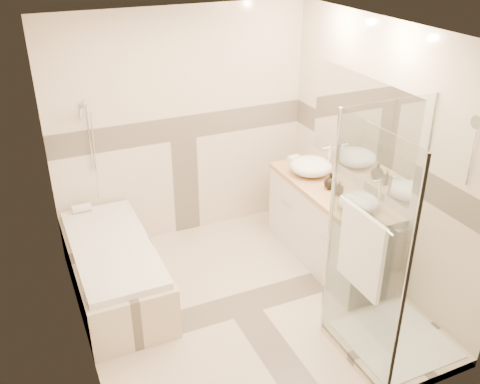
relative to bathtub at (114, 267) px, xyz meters
name	(u,v)px	position (x,y,z in m)	size (l,w,h in m)	color
room	(247,183)	(1.08, -0.64, 0.95)	(2.82, 3.02, 2.52)	beige
bathtub	(114,267)	(0.00, 0.00, 0.00)	(0.75, 1.70, 0.56)	beige
vanity	(329,225)	(2.15, -0.35, 0.12)	(0.58, 1.62, 0.85)	silver
shower_enclosure	(385,298)	(1.86, -1.62, 0.20)	(0.96, 0.93, 2.04)	beige
vessel_sink_near	(311,166)	(2.13, 0.03, 0.63)	(0.44, 0.44, 0.18)	white
vessel_sink_far	(359,202)	(2.13, -0.81, 0.62)	(0.37, 0.37, 0.15)	white
faucet_near	(329,156)	(2.35, 0.03, 0.71)	(0.12, 0.03, 0.28)	silver
faucet_far	(379,190)	(2.35, -0.81, 0.70)	(0.11, 0.03, 0.27)	silver
amenity_bottle_a	(339,188)	(2.13, -0.49, 0.61)	(0.06, 0.07, 0.14)	black
amenity_bottle_b	(331,181)	(2.13, -0.34, 0.63)	(0.13, 0.13, 0.17)	black
folded_towels	(298,162)	(2.13, 0.29, 0.58)	(0.14, 0.23, 0.07)	white
rolled_towel	(82,208)	(-0.14, 0.73, 0.30)	(0.09, 0.09, 0.19)	white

